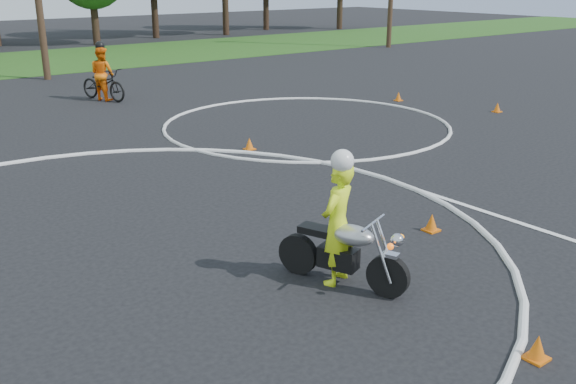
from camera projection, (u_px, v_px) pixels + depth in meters
ground at (215, 333)px, 7.60m from camera, size 120.00×120.00×0.00m
course_markings at (191, 199)px, 12.12m from camera, size 19.05×19.05×0.12m
primary_motorcycle at (344, 251)px, 8.64m from camera, size 0.88×1.86×1.02m
rider_primary_grp at (338, 220)px, 8.59m from camera, size 0.73×0.61×1.90m
rider_second_grp at (103, 80)px, 21.62m from camera, size 1.30×2.17×1.97m
traffic_cones at (347, 162)px, 14.07m from camera, size 17.17×11.80×0.30m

